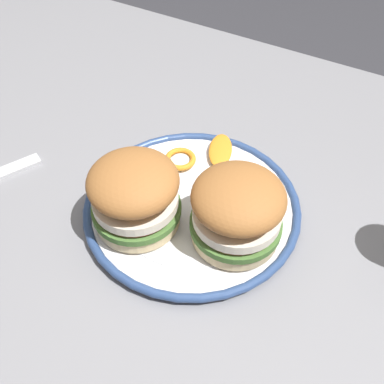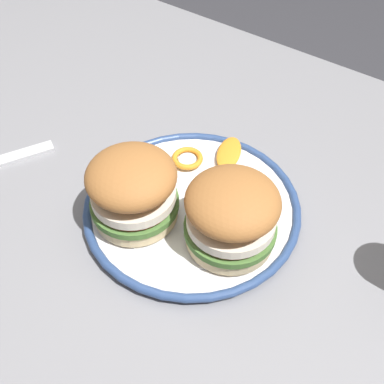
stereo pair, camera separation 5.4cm
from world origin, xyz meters
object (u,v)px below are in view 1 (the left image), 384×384
(dinner_plate, at_px, (192,206))
(sandwich_half_left, at_px, (237,210))
(sandwich_half_right, at_px, (135,194))
(dining_table, at_px, (171,220))

(dinner_plate, bearing_deg, sandwich_half_left, 164.69)
(dinner_plate, relative_size, sandwich_half_left, 2.08)
(dinner_plate, distance_m, sandwich_half_right, 0.10)
(dinner_plate, bearing_deg, dining_table, -27.42)
(dinner_plate, relative_size, sandwich_half_right, 2.10)
(dining_table, relative_size, sandwich_half_right, 10.05)
(dining_table, distance_m, sandwich_half_left, 0.21)
(dining_table, relative_size, sandwich_half_left, 9.97)
(dining_table, height_order, dinner_plate, dinner_plate)
(sandwich_half_left, distance_m, sandwich_half_right, 0.13)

